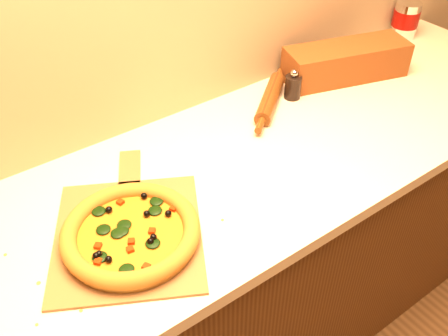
# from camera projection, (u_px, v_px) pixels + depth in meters

# --- Properties ---
(cabinet) EXTENTS (2.80, 0.65, 0.86)m
(cabinet) POSITION_uv_depth(u_px,v_px,m) (196.00, 292.00, 1.65)
(cabinet) COLOR #45250E
(cabinet) RESTS_ON ground
(countertop) EXTENTS (2.84, 0.68, 0.04)m
(countertop) POSITION_uv_depth(u_px,v_px,m) (190.00, 192.00, 1.36)
(countertop) COLOR beige
(countertop) RESTS_ON cabinet
(pizza_peel) EXTENTS (0.49, 0.56, 0.01)m
(pizza_peel) POSITION_uv_depth(u_px,v_px,m) (128.00, 230.00, 1.22)
(pizza_peel) COLOR brown
(pizza_peel) RESTS_ON countertop
(pizza) EXTENTS (0.33, 0.33, 0.05)m
(pizza) POSITION_uv_depth(u_px,v_px,m) (131.00, 233.00, 1.17)
(pizza) COLOR #AD782B
(pizza) RESTS_ON pizza_peel
(bottle_cap) EXTENTS (0.04, 0.04, 0.01)m
(bottle_cap) POSITION_uv_depth(u_px,v_px,m) (182.00, 249.00, 1.17)
(bottle_cap) COLOR black
(bottle_cap) RESTS_ON countertop
(pepper_grinder) EXTENTS (0.06, 0.06, 0.11)m
(pepper_grinder) POSITION_uv_depth(u_px,v_px,m) (293.00, 86.00, 1.66)
(pepper_grinder) COLOR black
(pepper_grinder) RESTS_ON countertop
(rolling_pin) EXTENTS (0.31, 0.26, 0.05)m
(rolling_pin) POSITION_uv_depth(u_px,v_px,m) (270.00, 98.00, 1.64)
(rolling_pin) COLOR #58250F
(rolling_pin) RESTS_ON countertop
(coffee_canister) EXTENTS (0.10, 0.10, 0.14)m
(coffee_canister) POSITION_uv_depth(u_px,v_px,m) (406.00, 19.00, 2.01)
(coffee_canister) COLOR silver
(coffee_canister) RESTS_ON countertop
(bread_bag) EXTENTS (0.46, 0.26, 0.12)m
(bread_bag) POSITION_uv_depth(u_px,v_px,m) (346.00, 62.00, 1.76)
(bread_bag) COLOR brown
(bread_bag) RESTS_ON countertop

